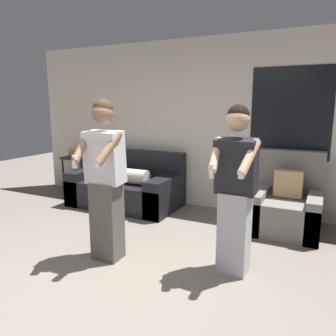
{
  "coord_description": "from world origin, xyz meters",
  "views": [
    {
      "loc": [
        1.78,
        -2.07,
        1.68
      ],
      "look_at": [
        0.35,
        0.84,
        1.05
      ],
      "focal_mm": 35.0,
      "sensor_mm": 36.0,
      "label": 1
    }
  ],
  "objects_px": {
    "side_table": "(78,163)",
    "couch": "(127,187)",
    "armchair": "(287,206)",
    "person_left": "(105,180)",
    "person_right": "(235,190)"
  },
  "relations": [
    {
      "from": "armchair",
      "to": "person_right",
      "type": "height_order",
      "value": "person_right"
    },
    {
      "from": "couch",
      "to": "person_right",
      "type": "bearing_deg",
      "value": -33.2
    },
    {
      "from": "couch",
      "to": "person_right",
      "type": "height_order",
      "value": "person_right"
    },
    {
      "from": "armchair",
      "to": "side_table",
      "type": "distance_m",
      "value": 3.83
    },
    {
      "from": "couch",
      "to": "person_right",
      "type": "distance_m",
      "value": 2.7
    },
    {
      "from": "side_table",
      "to": "person_left",
      "type": "bearing_deg",
      "value": -43.01
    },
    {
      "from": "side_table",
      "to": "person_left",
      "type": "height_order",
      "value": "person_left"
    },
    {
      "from": "armchair",
      "to": "person_right",
      "type": "bearing_deg",
      "value": -102.89
    },
    {
      "from": "side_table",
      "to": "person_right",
      "type": "relative_size",
      "value": 0.51
    },
    {
      "from": "couch",
      "to": "person_left",
      "type": "height_order",
      "value": "person_left"
    },
    {
      "from": "couch",
      "to": "side_table",
      "type": "bearing_deg",
      "value": 168.4
    },
    {
      "from": "person_left",
      "to": "couch",
      "type": "bearing_deg",
      "value": 116.91
    },
    {
      "from": "side_table",
      "to": "couch",
      "type": "bearing_deg",
      "value": -11.6
    },
    {
      "from": "armchair",
      "to": "side_table",
      "type": "relative_size",
      "value": 1.23
    },
    {
      "from": "person_left",
      "to": "person_right",
      "type": "relative_size",
      "value": 1.03
    }
  ]
}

